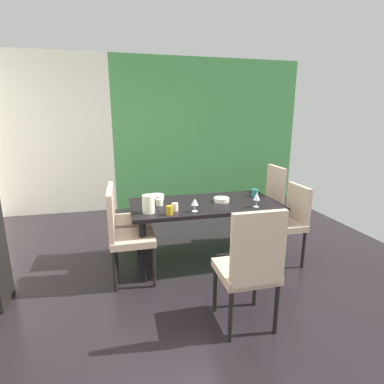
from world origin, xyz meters
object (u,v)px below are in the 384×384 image
object	(u,v)px
chair_right_near	(287,219)
wine_glass_south	(195,202)
chair_right_far	(267,203)
dining_table	(205,210)
chair_head_near	(250,265)
cup_left	(255,193)
pitcher_center	(149,204)
wine_glass_north	(257,196)
cup_rear	(159,202)
cup_right	(175,207)
cup_front	(169,210)
serving_bowl_near_window	(156,197)
chair_left_near	(124,231)
chair_left_far	(124,217)
serving_bowl_near_shelf	(222,200)

from	to	relation	value
chair_right_near	wine_glass_south	xyz separation A→B (m)	(-1.11, -0.01, 0.28)
chair_right_far	dining_table	bearing A→B (deg)	105.97
chair_head_near	cup_left	world-z (taller)	chair_head_near
chair_right_near	chair_head_near	xyz separation A→B (m)	(-0.91, -0.98, 0.04)
chair_right_far	pitcher_center	distance (m)	1.68
wine_glass_south	cup_left	world-z (taller)	wine_glass_south
chair_right_far	wine_glass_north	world-z (taller)	chair_right_far
wine_glass_north	cup_rear	world-z (taller)	wine_glass_north
chair_head_near	wine_glass_north	size ratio (longest dim) A/B	6.16
cup_right	cup_front	distance (m)	0.13
chair_right_far	pitcher_center	xyz separation A→B (m)	(-1.59, -0.48, 0.23)
chair_right_far	cup_front	bearing A→B (deg)	112.91
cup_left	serving_bowl_near_window	bearing A→B (deg)	172.50
wine_glass_south	cup_front	size ratio (longest dim) A/B	1.48
chair_left_near	serving_bowl_near_window	size ratio (longest dim) A/B	5.39
cup_rear	serving_bowl_near_window	bearing A→B (deg)	89.80
chair_left_near	cup_front	distance (m)	0.51
cup_left	pitcher_center	size ratio (longest dim) A/B	0.46
cup_left	pitcher_center	xyz separation A→B (m)	(-1.35, -0.36, 0.05)
chair_right_near	cup_rear	bearing A→B (deg)	78.54
chair_left_far	cup_rear	xyz separation A→B (m)	(0.40, -0.24, 0.22)
chair_head_near	chair_right_near	bearing A→B (deg)	47.15
serving_bowl_near_shelf	serving_bowl_near_window	xyz separation A→B (m)	(-0.72, 0.30, 0.00)
chair_head_near	wine_glass_south	distance (m)	1.02
serving_bowl_near_shelf	serving_bowl_near_window	size ratio (longest dim) A/B	0.98
wine_glass_north	serving_bowl_near_window	size ratio (longest dim) A/B	0.92
dining_table	chair_left_far	bearing A→B (deg)	163.83
wine_glass_south	cup_rear	xyz separation A→B (m)	(-0.33, 0.31, -0.06)
chair_head_near	chair_left_far	world-z (taller)	chair_head_near
cup_left	cup_front	world-z (taller)	cup_front
chair_right_far	chair_left_far	xyz separation A→B (m)	(-1.85, 0.00, -0.05)
pitcher_center	serving_bowl_near_shelf	bearing A→B (deg)	13.90
chair_left_far	cup_right	world-z (taller)	chair_left_far
wine_glass_north	cup_front	world-z (taller)	wine_glass_north
cup_rear	chair_right_near	bearing A→B (deg)	-11.46
serving_bowl_near_shelf	cup_rear	world-z (taller)	cup_rear
wine_glass_north	wine_glass_south	bearing A→B (deg)	179.24
cup_front	pitcher_center	bearing A→B (deg)	150.97
chair_left_near	cup_rear	distance (m)	0.54
chair_head_near	wine_glass_south	world-z (taller)	chair_head_near
chair_right_near	chair_head_near	distance (m)	1.34
serving_bowl_near_shelf	pitcher_center	bearing A→B (deg)	-166.10
wine_glass_north	serving_bowl_near_shelf	bearing A→B (deg)	136.12
chair_left_near	serving_bowl_near_shelf	bearing A→B (deg)	103.28
serving_bowl_near_window	cup_front	bearing A→B (deg)	-85.20
wine_glass_north	pitcher_center	distance (m)	1.17
dining_table	chair_right_far	size ratio (longest dim) A/B	1.61
chair_right_far	wine_glass_south	distance (m)	1.27
wine_glass_north	cup_left	bearing A→B (deg)	66.67
wine_glass_north	cup_front	bearing A→B (deg)	-177.96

